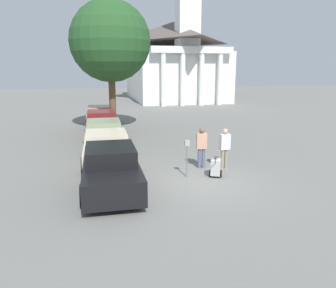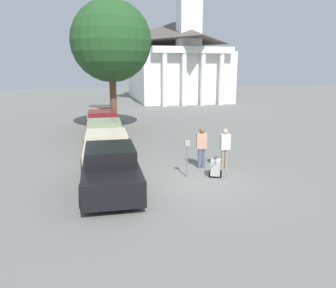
{
  "view_description": "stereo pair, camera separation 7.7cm",
  "coord_description": "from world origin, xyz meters",
  "px_view_note": "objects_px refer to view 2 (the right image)",
  "views": [
    {
      "loc": [
        -3.54,
        -10.77,
        4.1
      ],
      "look_at": [
        -0.65,
        1.78,
        1.1
      ],
      "focal_mm": 35.0,
      "sensor_mm": 36.0,
      "label": 1
    },
    {
      "loc": [
        -3.46,
        -10.79,
        4.1
      ],
      "look_at": [
        -0.65,
        1.78,
        1.1
      ],
      "focal_mm": 35.0,
      "sensor_mm": 36.0,
      "label": 2
    }
  ],
  "objects_px": {
    "parking_meter": "(187,152)",
    "person_supervisor": "(225,146)",
    "parked_car_cream": "(107,148)",
    "person_worker": "(202,145)",
    "equipment_cart": "(216,167)",
    "church": "(175,59)",
    "parked_car_sage": "(104,134)",
    "parked_car_tan": "(102,117)",
    "parked_car_black": "(111,168)",
    "parked_car_maroon": "(103,124)"
  },
  "relations": [
    {
      "from": "parked_car_black",
      "to": "church",
      "type": "distance_m",
      "value": 34.3
    },
    {
      "from": "parked_car_sage",
      "to": "parked_car_cream",
      "type": "bearing_deg",
      "value": -89.26
    },
    {
      "from": "parked_car_tan",
      "to": "person_supervisor",
      "type": "xyz_separation_m",
      "value": [
        4.72,
        -11.32,
        0.26
      ]
    },
    {
      "from": "parking_meter",
      "to": "person_supervisor",
      "type": "height_order",
      "value": "person_supervisor"
    },
    {
      "from": "person_worker",
      "to": "person_supervisor",
      "type": "relative_size",
      "value": 1.01
    },
    {
      "from": "church",
      "to": "parked_car_cream",
      "type": "bearing_deg",
      "value": -109.39
    },
    {
      "from": "parked_car_sage",
      "to": "person_worker",
      "type": "xyz_separation_m",
      "value": [
        3.82,
        -4.75,
        0.3
      ]
    },
    {
      "from": "parking_meter",
      "to": "equipment_cart",
      "type": "relative_size",
      "value": 1.45
    },
    {
      "from": "parked_car_maroon",
      "to": "parking_meter",
      "type": "xyz_separation_m",
      "value": [
        2.9,
        -9.01,
        0.3
      ]
    },
    {
      "from": "person_supervisor",
      "to": "parked_car_cream",
      "type": "bearing_deg",
      "value": -27.24
    },
    {
      "from": "parked_car_maroon",
      "to": "parked_car_tan",
      "type": "xyz_separation_m",
      "value": [
        0.0,
        3.02,
        0.0
      ]
    },
    {
      "from": "parked_car_sage",
      "to": "person_supervisor",
      "type": "height_order",
      "value": "person_supervisor"
    },
    {
      "from": "parked_car_black",
      "to": "person_worker",
      "type": "xyz_separation_m",
      "value": [
        3.82,
        1.55,
        0.26
      ]
    },
    {
      "from": "parked_car_maroon",
      "to": "equipment_cart",
      "type": "xyz_separation_m",
      "value": [
        3.98,
        -9.24,
        -0.31
      ]
    },
    {
      "from": "parked_car_maroon",
      "to": "person_supervisor",
      "type": "height_order",
      "value": "person_supervisor"
    },
    {
      "from": "parked_car_cream",
      "to": "parked_car_sage",
      "type": "relative_size",
      "value": 1.0
    },
    {
      "from": "parked_car_black",
      "to": "person_worker",
      "type": "relative_size",
      "value": 2.85
    },
    {
      "from": "equipment_cart",
      "to": "church",
      "type": "xyz_separation_m",
      "value": [
        6.31,
        32.09,
        4.91
      ]
    },
    {
      "from": "parked_car_tan",
      "to": "parking_meter",
      "type": "relative_size",
      "value": 3.22
    },
    {
      "from": "parked_car_sage",
      "to": "parked_car_maroon",
      "type": "bearing_deg",
      "value": 90.74
    },
    {
      "from": "parked_car_maroon",
      "to": "parking_meter",
      "type": "relative_size",
      "value": 3.33
    },
    {
      "from": "parked_car_black",
      "to": "person_worker",
      "type": "bearing_deg",
      "value": 22.85
    },
    {
      "from": "equipment_cart",
      "to": "parked_car_sage",
      "type": "bearing_deg",
      "value": 148.73
    },
    {
      "from": "church",
      "to": "parked_car_sage",
      "type": "bearing_deg",
      "value": -111.52
    },
    {
      "from": "church",
      "to": "person_supervisor",
      "type": "bearing_deg",
      "value": -100.14
    },
    {
      "from": "person_worker",
      "to": "church",
      "type": "distance_m",
      "value": 31.82
    },
    {
      "from": "parking_meter",
      "to": "person_worker",
      "type": "bearing_deg",
      "value": 47.61
    },
    {
      "from": "parked_car_maroon",
      "to": "parking_meter",
      "type": "height_order",
      "value": "parked_car_maroon"
    },
    {
      "from": "parked_car_tan",
      "to": "church",
      "type": "height_order",
      "value": "church"
    },
    {
      "from": "parked_car_cream",
      "to": "parking_meter",
      "type": "height_order",
      "value": "parking_meter"
    },
    {
      "from": "person_supervisor",
      "to": "parked_car_sage",
      "type": "bearing_deg",
      "value": -52.17
    },
    {
      "from": "person_worker",
      "to": "church",
      "type": "height_order",
      "value": "church"
    },
    {
      "from": "parked_car_tan",
      "to": "church",
      "type": "bearing_deg",
      "value": 63.31
    },
    {
      "from": "person_supervisor",
      "to": "church",
      "type": "xyz_separation_m",
      "value": [
        5.57,
        31.15,
        4.34
      ]
    },
    {
      "from": "parking_meter",
      "to": "person_worker",
      "type": "relative_size",
      "value": 0.84
    },
    {
      "from": "parked_car_cream",
      "to": "church",
      "type": "relative_size",
      "value": 0.22
    },
    {
      "from": "parked_car_black",
      "to": "equipment_cart",
      "type": "xyz_separation_m",
      "value": [
        3.98,
        0.31,
        -0.32
      ]
    },
    {
      "from": "parked_car_cream",
      "to": "parking_meter",
      "type": "xyz_separation_m",
      "value": [
        2.9,
        -2.62,
        0.33
      ]
    },
    {
      "from": "parked_car_maroon",
      "to": "church",
      "type": "bearing_deg",
      "value": 66.5
    },
    {
      "from": "parked_car_sage",
      "to": "parked_car_tan",
      "type": "bearing_deg",
      "value": 90.74
    },
    {
      "from": "parked_car_cream",
      "to": "person_supervisor",
      "type": "xyz_separation_m",
      "value": [
        4.72,
        -1.91,
        0.29
      ]
    },
    {
      "from": "parking_meter",
      "to": "person_supervisor",
      "type": "distance_m",
      "value": 1.95
    },
    {
      "from": "parked_car_cream",
      "to": "person_worker",
      "type": "height_order",
      "value": "person_worker"
    },
    {
      "from": "parking_meter",
      "to": "person_supervisor",
      "type": "relative_size",
      "value": 0.86
    },
    {
      "from": "parked_car_cream",
      "to": "person_worker",
      "type": "distance_m",
      "value": 4.15
    },
    {
      "from": "parked_car_sage",
      "to": "person_supervisor",
      "type": "bearing_deg",
      "value": -46.21
    },
    {
      "from": "parked_car_maroon",
      "to": "church",
      "type": "xyz_separation_m",
      "value": [
        10.29,
        22.85,
        4.6
      ]
    },
    {
      "from": "parked_car_cream",
      "to": "parking_meter",
      "type": "bearing_deg",
      "value": -41.33
    },
    {
      "from": "parking_meter",
      "to": "person_supervisor",
      "type": "xyz_separation_m",
      "value": [
        1.82,
        0.71,
        -0.04
      ]
    },
    {
      "from": "parking_meter",
      "to": "person_supervisor",
      "type": "bearing_deg",
      "value": 21.24
    }
  ]
}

